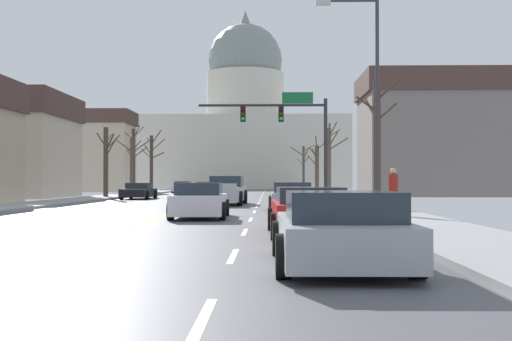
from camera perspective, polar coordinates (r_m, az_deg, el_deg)
The scene contains 23 objects.
ground at distance 25.39m, azimuth -8.20°, elevation -3.97°, with size 20.00×180.00×0.20m.
signal_gantry at distance 37.97m, azimuth 3.09°, elevation 4.36°, with size 7.91×0.41×6.65m.
street_lamp_right at distance 23.66m, azimuth 10.41°, elevation 7.78°, with size 2.37×0.24×8.13m.
capitol_building at distance 104.89m, azimuth -1.01°, elevation 3.47°, with size 33.14×23.87×30.34m.
pickup_truck_near_00 at distance 34.99m, azimuth -2.83°, elevation -1.97°, with size 2.36×5.80×1.62m.
sedan_near_01 at distance 28.44m, azimuth 3.30°, elevation -2.49°, with size 2.12×4.49×1.28m.
sedan_near_02 at distance 22.69m, azimuth -5.20°, elevation -2.86°, with size 2.09×4.46×1.29m.
sedan_near_03 at distance 15.73m, azimuth 4.89°, elevation -3.84°, with size 2.10×4.55×1.21m.
sedan_near_04 at distance 10.06m, azimuth 7.68°, elevation -5.54°, with size 2.14×4.37×1.22m.
sedan_oncoming_00 at distance 46.08m, azimuth -10.76°, elevation -1.91°, with size 2.12×4.57×1.18m.
sedan_oncoming_01 at distance 55.58m, azimuth -4.66°, elevation -1.73°, with size 2.11×4.34×1.22m.
sedan_oncoming_02 at distance 67.37m, azimuth -6.80°, elevation -1.56°, with size 2.09×4.68×1.24m.
flank_building_01 at distance 76.20m, azimuth -16.09°, elevation 1.74°, with size 13.03×6.28×9.56m.
flank_building_03 at distance 56.05m, azimuth 16.32°, elevation 3.22°, with size 13.09×8.89×10.60m.
bare_tree_00 at distance 55.46m, azimuth 5.63°, elevation 0.23°, with size 1.49×1.97×5.17m.
bare_tree_01 at distance 48.22m, azimuth -13.69°, elevation 0.97°, with size 2.24×1.67×5.27m.
bare_tree_02 at distance 73.24m, azimuth 4.41°, elevation 0.39°, with size 2.89×1.45×5.36m.
bare_tree_03 at distance 65.20m, azimuth -9.61°, elevation 0.78°, with size 2.55×1.60×6.51m.
bare_tree_04 at distance 47.11m, azimuth 6.80°, elevation 1.02°, with size 1.64×1.40×5.58m.
bare_tree_05 at distance 60.09m, azimuth -11.27°, elevation 1.05°, with size 2.01×1.61×6.44m.
bare_tree_06 at distance 27.53m, azimuth 11.13°, elevation 2.67°, with size 1.99×2.52×5.80m.
bare_tree_07 at distance 55.79m, azimuth -11.38°, elevation 0.68°, with size 3.07×1.78×6.12m.
pedestrian_00 at distance 22.37m, azimuth 12.56°, elevation -1.68°, with size 0.35×0.34×1.68m.
Camera 1 is at (4.17, -25.01, 1.39)m, focal length 43.29 mm.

